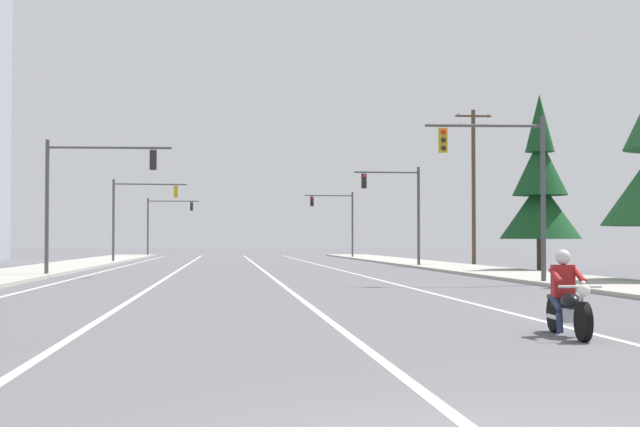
{
  "coord_description": "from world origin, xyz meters",
  "views": [
    {
      "loc": [
        -1.83,
        -6.8,
        1.6
      ],
      "look_at": [
        1.56,
        26.03,
        2.59
      ],
      "focal_mm": 51.82,
      "sensor_mm": 36.0,
      "label": 1
    }
  ],
  "objects_px": {
    "traffic_signal_far_right": "(339,215)",
    "conifer_tree_right_verge_far": "(540,190)",
    "motorcycle_with_rider": "(567,302)",
    "traffic_signal_far_left": "(163,217)",
    "traffic_signal_mid_right": "(400,202)",
    "traffic_signal_mid_left": "(135,207)",
    "traffic_signal_near_left": "(84,185)",
    "traffic_signal_near_right": "(509,174)",
    "utility_pole_right_far": "(474,182)"
  },
  "relations": [
    {
      "from": "motorcycle_with_rider",
      "to": "traffic_signal_near_left",
      "type": "bearing_deg",
      "value": 113.67
    },
    {
      "from": "traffic_signal_far_right",
      "to": "utility_pole_right_far",
      "type": "relative_size",
      "value": 0.61
    },
    {
      "from": "motorcycle_with_rider",
      "to": "traffic_signal_far_left",
      "type": "relative_size",
      "value": 0.35
    },
    {
      "from": "motorcycle_with_rider",
      "to": "conifer_tree_right_verge_far",
      "type": "distance_m",
      "value": 33.26
    },
    {
      "from": "motorcycle_with_rider",
      "to": "traffic_signal_far_left",
      "type": "bearing_deg",
      "value": 98.31
    },
    {
      "from": "traffic_signal_far_right",
      "to": "traffic_signal_near_right",
      "type": "bearing_deg",
      "value": -90.2
    },
    {
      "from": "traffic_signal_far_left",
      "to": "traffic_signal_mid_right",
      "type": "bearing_deg",
      "value": -68.0
    },
    {
      "from": "utility_pole_right_far",
      "to": "traffic_signal_mid_right",
      "type": "bearing_deg",
      "value": -154.8
    },
    {
      "from": "traffic_signal_far_left",
      "to": "conifer_tree_right_verge_far",
      "type": "bearing_deg",
      "value": -66.55
    },
    {
      "from": "traffic_signal_near_left",
      "to": "traffic_signal_mid_left",
      "type": "distance_m",
      "value": 27.0
    },
    {
      "from": "traffic_signal_mid_left",
      "to": "traffic_signal_far_left",
      "type": "distance_m",
      "value": 29.33
    },
    {
      "from": "motorcycle_with_rider",
      "to": "traffic_signal_near_right",
      "type": "height_order",
      "value": "traffic_signal_near_right"
    },
    {
      "from": "traffic_signal_far_right",
      "to": "utility_pole_right_far",
      "type": "distance_m",
      "value": 27.42
    },
    {
      "from": "traffic_signal_near_right",
      "to": "conifer_tree_right_verge_far",
      "type": "relative_size",
      "value": 0.67
    },
    {
      "from": "traffic_signal_near_right",
      "to": "traffic_signal_far_left",
      "type": "relative_size",
      "value": 1.0
    },
    {
      "from": "traffic_signal_mid_right",
      "to": "traffic_signal_far_right",
      "type": "xyz_separation_m",
      "value": [
        -0.2,
        29.33,
        0.03
      ]
    },
    {
      "from": "traffic_signal_near_right",
      "to": "traffic_signal_mid_right",
      "type": "bearing_deg",
      "value": 89.05
    },
    {
      "from": "motorcycle_with_rider",
      "to": "conifer_tree_right_verge_far",
      "type": "height_order",
      "value": "conifer_tree_right_verge_far"
    },
    {
      "from": "traffic_signal_near_left",
      "to": "traffic_signal_mid_left",
      "type": "bearing_deg",
      "value": 90.62
    },
    {
      "from": "conifer_tree_right_verge_far",
      "to": "traffic_signal_far_right",
      "type": "bearing_deg",
      "value": 98.29
    },
    {
      "from": "motorcycle_with_rider",
      "to": "utility_pole_right_far",
      "type": "distance_m",
      "value": 45.03
    },
    {
      "from": "utility_pole_right_far",
      "to": "traffic_signal_mid_left",
      "type": "bearing_deg",
      "value": 154.15
    },
    {
      "from": "traffic_signal_mid_right",
      "to": "traffic_signal_far_left",
      "type": "xyz_separation_m",
      "value": [
        -17.32,
        42.86,
        0.09
      ]
    },
    {
      "from": "traffic_signal_near_left",
      "to": "conifer_tree_right_verge_far",
      "type": "height_order",
      "value": "conifer_tree_right_verge_far"
    },
    {
      "from": "traffic_signal_far_left",
      "to": "traffic_signal_near_left",
      "type": "bearing_deg",
      "value": -89.82
    },
    {
      "from": "conifer_tree_right_verge_far",
      "to": "traffic_signal_far_left",
      "type": "bearing_deg",
      "value": 113.45
    },
    {
      "from": "traffic_signal_far_right",
      "to": "conifer_tree_right_verge_far",
      "type": "height_order",
      "value": "conifer_tree_right_verge_far"
    },
    {
      "from": "traffic_signal_near_right",
      "to": "traffic_signal_far_right",
      "type": "distance_m",
      "value": 52.48
    },
    {
      "from": "traffic_signal_far_right",
      "to": "traffic_signal_far_left",
      "type": "distance_m",
      "value": 21.82
    },
    {
      "from": "traffic_signal_mid_left",
      "to": "traffic_signal_near_left",
      "type": "bearing_deg",
      "value": -89.38
    },
    {
      "from": "traffic_signal_mid_right",
      "to": "traffic_signal_far_right",
      "type": "height_order",
      "value": "same"
    },
    {
      "from": "utility_pole_right_far",
      "to": "conifer_tree_right_verge_far",
      "type": "xyz_separation_m",
      "value": [
        0.17,
        -12.22,
        -1.22
      ]
    },
    {
      "from": "traffic_signal_far_right",
      "to": "utility_pole_right_far",
      "type": "height_order",
      "value": "utility_pole_right_far"
    },
    {
      "from": "traffic_signal_mid_right",
      "to": "motorcycle_with_rider",
      "type": "bearing_deg",
      "value": -97.02
    },
    {
      "from": "traffic_signal_near_right",
      "to": "utility_pole_right_far",
      "type": "height_order",
      "value": "utility_pole_right_far"
    },
    {
      "from": "motorcycle_with_rider",
      "to": "traffic_signal_near_left",
      "type": "height_order",
      "value": "traffic_signal_near_left"
    },
    {
      "from": "traffic_signal_mid_right",
      "to": "traffic_signal_far_right",
      "type": "distance_m",
      "value": 29.33
    },
    {
      "from": "traffic_signal_mid_left",
      "to": "traffic_signal_far_left",
      "type": "height_order",
      "value": "same"
    },
    {
      "from": "motorcycle_with_rider",
      "to": "utility_pole_right_far",
      "type": "bearing_deg",
      "value": 76.6
    },
    {
      "from": "motorcycle_with_rider",
      "to": "traffic_signal_mid_left",
      "type": "xyz_separation_m",
      "value": [
        -12.38,
        54.57,
        3.55
      ]
    },
    {
      "from": "motorcycle_with_rider",
      "to": "traffic_signal_near_right",
      "type": "relative_size",
      "value": 0.35
    },
    {
      "from": "traffic_signal_mid_right",
      "to": "traffic_signal_near_left",
      "type": "bearing_deg",
      "value": -141.85
    },
    {
      "from": "traffic_signal_mid_left",
      "to": "utility_pole_right_far",
      "type": "distance_m",
      "value": 25.32
    },
    {
      "from": "traffic_signal_near_left",
      "to": "utility_pole_right_far",
      "type": "height_order",
      "value": "utility_pole_right_far"
    },
    {
      "from": "traffic_signal_mid_left",
      "to": "utility_pole_right_far",
      "type": "height_order",
      "value": "utility_pole_right_far"
    },
    {
      "from": "traffic_signal_mid_right",
      "to": "traffic_signal_mid_left",
      "type": "xyz_separation_m",
      "value": [
        -17.43,
        13.53,
        0.08
      ]
    },
    {
      "from": "conifer_tree_right_verge_far",
      "to": "motorcycle_with_rider",
      "type": "bearing_deg",
      "value": -108.6
    },
    {
      "from": "traffic_signal_mid_right",
      "to": "utility_pole_right_far",
      "type": "xyz_separation_m",
      "value": [
        5.32,
        2.5,
        1.41
      ]
    },
    {
      "from": "traffic_signal_mid_left",
      "to": "traffic_signal_far_left",
      "type": "xyz_separation_m",
      "value": [
        0.12,
        29.33,
        0.0
      ]
    },
    {
      "from": "traffic_signal_mid_right",
      "to": "traffic_signal_mid_left",
      "type": "relative_size",
      "value": 1.0
    }
  ]
}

